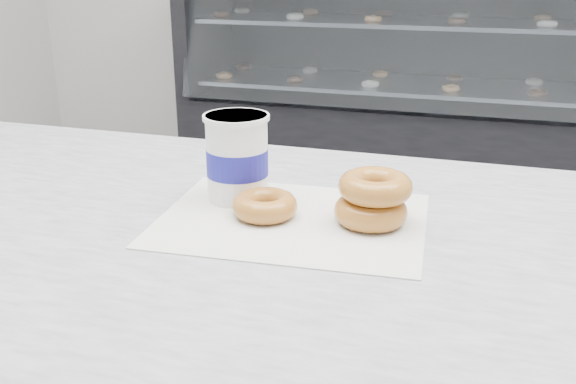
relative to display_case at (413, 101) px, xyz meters
name	(u,v)px	position (x,y,z in m)	size (l,w,h in m)	color
display_case	(413,101)	(0.00, 0.00, 0.00)	(2.40, 0.74, 1.25)	black
wax_paper	(292,220)	(0.13, -2.67, 0.41)	(0.34, 0.26, 0.00)	silver
donut_single	(265,205)	(0.09, -2.67, 0.43)	(0.09, 0.09, 0.03)	#BB8133
donut_stack	(373,199)	(0.23, -2.65, 0.44)	(0.13, 0.13, 0.07)	#BB8133
coffee_cup	(237,157)	(0.04, -2.61, 0.47)	(0.09, 0.09, 0.12)	white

